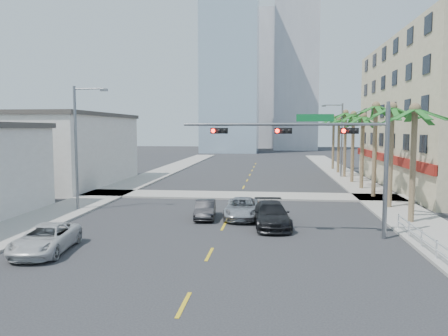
# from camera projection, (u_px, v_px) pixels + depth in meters

# --- Properties ---
(ground) EXTENTS (260.00, 260.00, 0.00)m
(ground) POSITION_uv_depth(u_px,v_px,m) (194.00, 284.00, 16.80)
(ground) COLOR #262628
(ground) RESTS_ON ground
(sidewalk_right) EXTENTS (4.00, 120.00, 0.15)m
(sidewalk_right) POSITION_uv_depth(u_px,v_px,m) (385.00, 202.00, 35.24)
(sidewalk_right) COLOR gray
(sidewalk_right) RESTS_ON ground
(sidewalk_left) EXTENTS (4.00, 120.00, 0.15)m
(sidewalk_left) POSITION_uv_depth(u_px,v_px,m) (100.00, 197.00, 37.92)
(sidewalk_left) COLOR gray
(sidewalk_left) RESTS_ON ground
(sidewalk_cross) EXTENTS (80.00, 4.00, 0.15)m
(sidewalk_cross) POSITION_uv_depth(u_px,v_px,m) (239.00, 195.00, 38.56)
(sidewalk_cross) COLOR gray
(sidewalk_cross) RESTS_ON ground
(building_left_far) EXTENTS (11.00, 18.00, 7.20)m
(building_left_far) POSITION_uv_depth(u_px,v_px,m) (61.00, 151.00, 46.36)
(building_left_far) COLOR beige
(building_left_far) RESTS_ON ground
(tower_far_left) EXTENTS (14.00, 14.00, 48.00)m
(tower_far_left) POSITION_uv_depth(u_px,v_px,m) (230.00, 57.00, 109.55)
(tower_far_left) COLOR #99B2C6
(tower_far_left) RESTS_ON ground
(tower_far_right) EXTENTS (12.00, 12.00, 60.00)m
(tower_far_right) POSITION_uv_depth(u_px,v_px,m) (296.00, 42.00, 121.96)
(tower_far_right) COLOR #ADADB2
(tower_far_right) RESTS_ON ground
(tower_far_center) EXTENTS (16.00, 16.00, 42.00)m
(tower_far_center) POSITION_uv_depth(u_px,v_px,m) (255.00, 81.00, 138.95)
(tower_far_center) COLOR #ADADB2
(tower_far_center) RESTS_ON ground
(traffic_signal_mast) EXTENTS (11.12, 0.54, 7.20)m
(traffic_signal_mast) POSITION_uv_depth(u_px,v_px,m) (326.00, 145.00, 23.57)
(traffic_signal_mast) COLOR slate
(traffic_signal_mast) RESTS_ON ground
(palm_tree_0) EXTENTS (4.80, 4.80, 7.80)m
(palm_tree_0) POSITION_uv_depth(u_px,v_px,m) (415.00, 110.00, 26.74)
(palm_tree_0) COLOR brown
(palm_tree_0) RESTS_ON ground
(palm_tree_1) EXTENTS (4.80, 4.80, 8.16)m
(palm_tree_1) POSITION_uv_depth(u_px,v_px,m) (392.00, 109.00, 31.85)
(palm_tree_1) COLOR brown
(palm_tree_1) RESTS_ON ground
(palm_tree_2) EXTENTS (4.80, 4.80, 8.52)m
(palm_tree_2) POSITION_uv_depth(u_px,v_px,m) (376.00, 107.00, 36.97)
(palm_tree_2) COLOR brown
(palm_tree_2) RESTS_ON ground
(palm_tree_3) EXTENTS (4.80, 4.80, 7.80)m
(palm_tree_3) POSITION_uv_depth(u_px,v_px,m) (363.00, 117.00, 42.18)
(palm_tree_3) COLOR brown
(palm_tree_3) RESTS_ON ground
(palm_tree_4) EXTENTS (4.80, 4.80, 8.16)m
(palm_tree_4) POSITION_uv_depth(u_px,v_px,m) (354.00, 115.00, 47.29)
(palm_tree_4) COLOR brown
(palm_tree_4) RESTS_ON ground
(palm_tree_5) EXTENTS (4.80, 4.80, 8.52)m
(palm_tree_5) POSITION_uv_depth(u_px,v_px,m) (346.00, 114.00, 52.41)
(palm_tree_5) COLOR brown
(palm_tree_5) RESTS_ON ground
(palm_tree_6) EXTENTS (4.80, 4.80, 7.80)m
(palm_tree_6) POSITION_uv_depth(u_px,v_px,m) (339.00, 120.00, 57.62)
(palm_tree_6) COLOR brown
(palm_tree_6) RESTS_ON ground
(palm_tree_7) EXTENTS (4.80, 4.80, 8.16)m
(palm_tree_7) POSITION_uv_depth(u_px,v_px,m) (334.00, 118.00, 62.73)
(palm_tree_7) COLOR brown
(palm_tree_7) RESTS_ON ground
(streetlight_left) EXTENTS (2.55, 0.25, 9.00)m
(streetlight_left) POSITION_uv_depth(u_px,v_px,m) (78.00, 141.00, 31.43)
(streetlight_left) COLOR slate
(streetlight_left) RESTS_ON ground
(streetlight_right) EXTENTS (2.55, 0.25, 9.00)m
(streetlight_right) POSITION_uv_depth(u_px,v_px,m) (340.00, 136.00, 52.72)
(streetlight_right) COLOR slate
(streetlight_right) RESTS_ON ground
(guardrail) EXTENTS (0.08, 8.08, 1.00)m
(guardrail) POSITION_uv_depth(u_px,v_px,m) (422.00, 236.00, 21.52)
(guardrail) COLOR silver
(guardrail) RESTS_ON ground
(car_parked_far) EXTENTS (2.70, 5.00, 1.33)m
(car_parked_far) POSITION_uv_depth(u_px,v_px,m) (46.00, 239.00, 21.04)
(car_parked_far) COLOR silver
(car_parked_far) RESTS_ON ground
(car_lane_left) EXTENTS (1.62, 3.79, 1.21)m
(car_lane_left) POSITION_uv_depth(u_px,v_px,m) (205.00, 209.00, 29.05)
(car_lane_left) COLOR black
(car_lane_left) RESTS_ON ground
(car_lane_center) EXTENTS (2.32, 4.88, 1.34)m
(car_lane_center) POSITION_uv_depth(u_px,v_px,m) (242.00, 208.00, 29.09)
(car_lane_center) COLOR #B2B2B7
(car_lane_center) RESTS_ON ground
(car_lane_right) EXTENTS (2.60, 5.31, 1.49)m
(car_lane_right) POSITION_uv_depth(u_px,v_px,m) (271.00, 215.00, 26.52)
(car_lane_right) COLOR black
(car_lane_right) RESTS_ON ground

